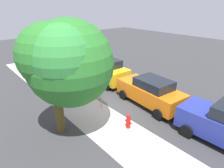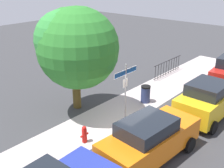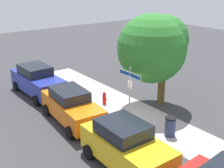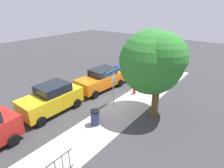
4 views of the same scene
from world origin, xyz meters
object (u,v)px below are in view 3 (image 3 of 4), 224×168
(car_orange, at_px, (72,106))
(fire_hydrant, at_px, (104,98))
(shade_tree, at_px, (155,45))
(car_blue, at_px, (37,80))
(street_sign, at_px, (130,84))
(car_yellow, at_px, (126,146))
(trash_bin, at_px, (170,126))

(car_orange, distance_m, fire_hydrant, 2.94)
(shade_tree, relative_size, car_blue, 1.18)
(street_sign, bearing_deg, car_orange, -123.41)
(car_blue, xyz_separation_m, car_yellow, (9.61, -0.48, -0.00))
(street_sign, bearing_deg, trash_bin, 11.32)
(street_sign, height_order, car_yellow, street_sign)
(street_sign, xyz_separation_m, car_blue, (-6.49, -2.35, -1.11))
(car_orange, xyz_separation_m, car_yellow, (4.80, -0.27, 0.05))
(street_sign, distance_m, shade_tree, 3.13)
(car_blue, xyz_separation_m, trash_bin, (8.98, 2.85, -0.47))
(street_sign, height_order, shade_tree, shade_tree)
(car_yellow, xyz_separation_m, fire_hydrant, (-5.67, 3.03, -0.58))
(shade_tree, relative_size, car_yellow, 1.31)
(car_orange, relative_size, car_yellow, 1.10)
(shade_tree, distance_m, fire_hydrant, 4.38)
(street_sign, distance_m, car_yellow, 4.35)
(car_orange, bearing_deg, shade_tree, 85.43)
(car_orange, bearing_deg, trash_bin, 40.78)
(street_sign, xyz_separation_m, trash_bin, (2.49, 0.50, -1.58))
(car_yellow, xyz_separation_m, trash_bin, (-0.63, 3.33, -0.47))
(street_sign, relative_size, fire_hydrant, 3.82)
(shade_tree, xyz_separation_m, fire_hydrant, (-1.69, -2.36, -3.27))
(shade_tree, relative_size, fire_hydrant, 7.02)
(fire_hydrant, distance_m, trash_bin, 5.05)
(car_yellow, height_order, fire_hydrant, car_yellow)
(trash_bin, bearing_deg, car_orange, -143.80)
(shade_tree, xyz_separation_m, trash_bin, (3.35, -2.06, -3.16))
(shade_tree, height_order, trash_bin, shade_tree)
(car_blue, distance_m, car_orange, 4.81)
(trash_bin, bearing_deg, fire_hydrant, -176.60)
(trash_bin, bearing_deg, street_sign, -168.68)
(shade_tree, height_order, car_blue, shade_tree)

